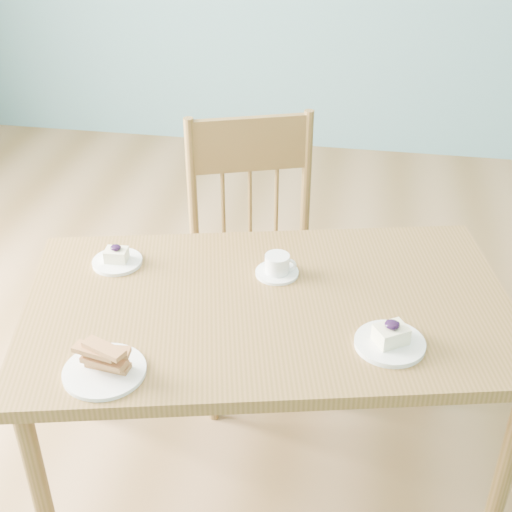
% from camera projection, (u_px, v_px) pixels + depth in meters
% --- Properties ---
extents(room, '(5.01, 5.01, 2.71)m').
position_uv_depth(room, '(374.00, 42.00, 1.53)').
color(room, '#976E46').
rests_on(room, ground).
extents(dining_table, '(1.40, 1.00, 0.68)m').
position_uv_depth(dining_table, '(268.00, 323.00, 1.90)').
color(dining_table, brown).
rests_on(dining_table, ground).
extents(dining_chair, '(0.54, 0.53, 0.95)m').
position_uv_depth(dining_chair, '(257.00, 260.00, 2.40)').
color(dining_chair, brown).
rests_on(dining_chair, ground).
extents(cheesecake_plate_near, '(0.17, 0.17, 0.07)m').
position_uv_depth(cheesecake_plate_near, '(390.00, 340.00, 1.70)').
color(cheesecake_plate_near, white).
rests_on(cheesecake_plate_near, dining_table).
extents(cheesecake_plate_far, '(0.14, 0.14, 0.06)m').
position_uv_depth(cheesecake_plate_far, '(117.00, 259.00, 2.01)').
color(cheesecake_plate_far, white).
rests_on(cheesecake_plate_far, dining_table).
extents(coffee_cup, '(0.12, 0.12, 0.06)m').
position_uv_depth(coffee_cup, '(278.00, 266.00, 1.96)').
color(coffee_cup, white).
rests_on(coffee_cup, dining_table).
extents(biscotti_plate, '(0.19, 0.19, 0.09)m').
position_uv_depth(biscotti_plate, '(103.00, 363.00, 1.61)').
color(biscotti_plate, white).
rests_on(biscotti_plate, dining_table).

